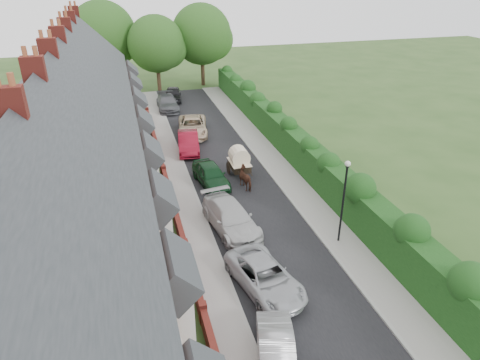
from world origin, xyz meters
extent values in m
plane|color=#2D4C1E|center=(0.00, 0.00, 0.00)|extent=(140.00, 140.00, 0.00)
cube|color=black|center=(-0.50, 11.00, 0.01)|extent=(6.00, 58.00, 0.02)
cube|color=gray|center=(3.60, 11.00, 0.06)|extent=(2.20, 58.00, 0.12)
cube|color=gray|center=(-4.35, 11.00, 0.06)|extent=(1.70, 58.00, 0.12)
cube|color=#9A9A95|center=(2.55, 11.00, 0.07)|extent=(0.18, 58.00, 0.13)
cube|color=#9A9A95|center=(-3.55, 11.00, 0.07)|extent=(0.18, 58.00, 0.13)
cube|color=#113410|center=(5.40, 11.00, 1.25)|extent=(1.50, 58.00, 2.50)
cube|color=brown|center=(-11.00, 10.00, 3.25)|extent=(8.00, 40.00, 6.50)
cube|color=#282C30|center=(-11.00, 10.00, 6.50)|extent=(8.00, 40.20, 8.00)
cube|color=silver|center=(-6.65, -3.10, 2.60)|extent=(0.70, 2.40, 5.20)
cube|color=black|center=(-6.28, -3.10, 1.40)|extent=(0.06, 1.80, 1.60)
cube|color=black|center=(-6.28, -3.10, 3.80)|extent=(0.06, 1.80, 1.60)
cube|color=#282C30|center=(-6.80, -3.10, 5.60)|extent=(1.70, 2.60, 1.70)
cube|color=#3F2D2D|center=(-6.96, -1.00, 1.05)|extent=(0.08, 0.90, 2.10)
cube|color=silver|center=(-6.95, -1.10, 4.40)|extent=(0.12, 1.20, 1.60)
cube|color=silver|center=(-6.65, 1.90, 2.60)|extent=(0.70, 2.40, 5.20)
cube|color=black|center=(-6.28, 1.90, 1.40)|extent=(0.06, 1.80, 1.60)
cube|color=black|center=(-6.28, 1.90, 3.80)|extent=(0.06, 1.80, 1.60)
cube|color=#282C30|center=(-6.80, 1.90, 5.60)|extent=(1.70, 2.60, 1.70)
cube|color=#3F2D2D|center=(-6.96, 4.00, 1.05)|extent=(0.08, 0.90, 2.10)
cube|color=silver|center=(-6.95, 3.90, 4.40)|extent=(0.12, 1.20, 1.60)
cube|color=silver|center=(-6.65, 6.90, 2.60)|extent=(0.70, 2.40, 5.20)
cube|color=black|center=(-6.28, 6.90, 1.40)|extent=(0.06, 1.80, 1.60)
cube|color=black|center=(-6.28, 6.90, 3.80)|extent=(0.06, 1.80, 1.60)
cube|color=#282C30|center=(-6.80, 6.90, 5.60)|extent=(1.70, 2.60, 1.70)
cube|color=#3F2D2D|center=(-6.96, 9.00, 1.05)|extent=(0.08, 0.90, 2.10)
cube|color=silver|center=(-6.95, 8.90, 4.40)|extent=(0.12, 1.20, 1.60)
cube|color=silver|center=(-6.65, 11.90, 2.60)|extent=(0.70, 2.40, 5.20)
cube|color=black|center=(-6.28, 11.90, 1.40)|extent=(0.06, 1.80, 1.60)
cube|color=black|center=(-6.28, 11.90, 3.80)|extent=(0.06, 1.80, 1.60)
cube|color=#282C30|center=(-6.80, 11.90, 5.60)|extent=(1.70, 2.60, 1.70)
cube|color=#3F2D2D|center=(-6.96, 14.00, 1.05)|extent=(0.08, 0.90, 2.10)
cube|color=silver|center=(-6.95, 13.90, 4.40)|extent=(0.12, 1.20, 1.60)
cube|color=silver|center=(-6.65, 16.90, 2.60)|extent=(0.70, 2.40, 5.20)
cube|color=black|center=(-6.28, 16.90, 1.40)|extent=(0.06, 1.80, 1.60)
cube|color=black|center=(-6.28, 16.90, 3.80)|extent=(0.06, 1.80, 1.60)
cube|color=#282C30|center=(-6.80, 16.90, 5.60)|extent=(1.70, 2.60, 1.70)
cube|color=#3F2D2D|center=(-6.96, 19.00, 1.05)|extent=(0.08, 0.90, 2.10)
cube|color=silver|center=(-6.95, 18.90, 4.40)|extent=(0.12, 1.20, 1.60)
cube|color=silver|center=(-6.65, 21.90, 2.60)|extent=(0.70, 2.40, 5.20)
cube|color=black|center=(-6.28, 21.90, 1.40)|extent=(0.06, 1.80, 1.60)
cube|color=black|center=(-6.28, 21.90, 3.80)|extent=(0.06, 1.80, 1.60)
cube|color=#282C30|center=(-6.80, 21.90, 5.60)|extent=(1.70, 2.60, 1.70)
cube|color=#3F2D2D|center=(-6.96, 24.00, 1.05)|extent=(0.08, 0.90, 2.10)
cube|color=silver|center=(-6.95, 23.90, 4.40)|extent=(0.12, 1.20, 1.60)
cube|color=silver|center=(-6.65, 26.90, 2.60)|extent=(0.70, 2.40, 5.20)
cube|color=black|center=(-6.28, 26.90, 1.40)|extent=(0.06, 1.80, 1.60)
cube|color=black|center=(-6.28, 26.90, 3.80)|extent=(0.06, 1.80, 1.60)
cube|color=#282C30|center=(-6.80, 26.90, 5.60)|extent=(1.70, 2.60, 1.70)
cube|color=#3F2D2D|center=(-6.96, 29.00, 1.05)|extent=(0.08, 0.90, 2.10)
cube|color=silver|center=(-6.95, 28.90, 4.40)|extent=(0.12, 1.20, 1.60)
cube|color=maroon|center=(-11.00, 0.00, 10.30)|extent=(0.90, 0.50, 1.60)
cylinder|color=brown|center=(-10.80, 0.00, 11.25)|extent=(0.20, 0.20, 0.50)
cube|color=maroon|center=(-11.00, 5.00, 10.30)|extent=(0.90, 0.50, 1.60)
cylinder|color=brown|center=(-11.20, 5.00, 11.25)|extent=(0.20, 0.20, 0.50)
cylinder|color=brown|center=(-10.80, 5.00, 11.25)|extent=(0.20, 0.20, 0.50)
cube|color=maroon|center=(-11.00, 10.00, 10.30)|extent=(0.90, 0.50, 1.60)
cylinder|color=brown|center=(-11.20, 10.00, 11.25)|extent=(0.20, 0.20, 0.50)
cylinder|color=brown|center=(-10.80, 10.00, 11.25)|extent=(0.20, 0.20, 0.50)
cube|color=maroon|center=(-11.00, 15.00, 10.30)|extent=(0.90, 0.50, 1.60)
cylinder|color=brown|center=(-11.20, 15.00, 11.25)|extent=(0.20, 0.20, 0.50)
cylinder|color=brown|center=(-10.80, 15.00, 11.25)|extent=(0.20, 0.20, 0.50)
cube|color=maroon|center=(-11.00, 20.00, 10.30)|extent=(0.90, 0.50, 1.60)
cylinder|color=brown|center=(-11.20, 20.00, 11.25)|extent=(0.20, 0.20, 0.50)
cylinder|color=brown|center=(-10.80, 20.00, 11.25)|extent=(0.20, 0.20, 0.50)
cube|color=maroon|center=(-11.00, 25.00, 10.30)|extent=(0.90, 0.50, 1.60)
cylinder|color=brown|center=(-11.20, 25.00, 11.25)|extent=(0.20, 0.20, 0.50)
cylinder|color=brown|center=(-10.80, 25.00, 11.25)|extent=(0.20, 0.20, 0.50)
cube|color=maroon|center=(-11.00, 30.00, 10.30)|extent=(0.90, 0.50, 1.60)
cylinder|color=brown|center=(-11.20, 30.00, 11.25)|extent=(0.20, 0.20, 0.50)
cylinder|color=brown|center=(-10.80, 30.00, 11.25)|extent=(0.20, 0.20, 0.50)
cube|color=maroon|center=(-5.35, -2.50, 0.45)|extent=(0.30, 4.70, 0.90)
cube|color=maroon|center=(-5.35, 2.50, 0.45)|extent=(0.30, 4.70, 0.90)
cube|color=maroon|center=(-5.35, 7.50, 0.45)|extent=(0.30, 4.70, 0.90)
cube|color=maroon|center=(-5.35, 12.50, 0.45)|extent=(0.30, 4.70, 0.90)
cube|color=maroon|center=(-5.35, 17.50, 0.45)|extent=(0.30, 4.70, 0.90)
cube|color=maroon|center=(-5.35, 22.50, 0.45)|extent=(0.30, 4.70, 0.90)
cube|color=maroon|center=(-5.35, 27.50, 0.45)|extent=(0.30, 4.70, 0.90)
cube|color=maroon|center=(-5.35, 0.00, 0.55)|extent=(0.35, 0.35, 1.10)
cube|color=maroon|center=(-5.35, 5.00, 0.55)|extent=(0.35, 0.35, 1.10)
cube|color=maroon|center=(-5.35, 10.00, 0.55)|extent=(0.35, 0.35, 1.10)
cube|color=maroon|center=(-5.35, 15.00, 0.55)|extent=(0.35, 0.35, 1.10)
cube|color=maroon|center=(-5.35, 20.00, 0.55)|extent=(0.35, 0.35, 1.10)
cube|color=maroon|center=(-5.35, 25.00, 0.55)|extent=(0.35, 0.35, 1.10)
cube|color=maroon|center=(-5.35, 30.00, 0.55)|extent=(0.35, 0.35, 1.10)
cylinder|color=black|center=(3.40, 4.00, 2.40)|extent=(0.12, 0.12, 4.80)
cylinder|color=black|center=(3.40, 4.00, 4.85)|extent=(0.20, 0.20, 0.10)
sphere|color=silver|center=(3.40, 4.00, 5.00)|extent=(0.32, 0.32, 0.32)
cylinder|color=#332316|center=(-3.00, 40.00, 2.38)|extent=(0.50, 0.50, 4.75)
sphere|color=#254E1A|center=(-3.00, 40.00, 5.89)|extent=(6.80, 6.80, 6.80)
sphere|color=#254E1A|center=(-1.64, 40.30, 5.23)|extent=(4.76, 4.76, 4.76)
cylinder|color=#332316|center=(3.00, 42.00, 2.62)|extent=(0.50, 0.50, 5.25)
sphere|color=#254E1A|center=(3.00, 42.00, 6.51)|extent=(7.60, 7.60, 7.60)
sphere|color=#254E1A|center=(4.52, 42.30, 5.78)|extent=(5.32, 5.32, 5.32)
cylinder|color=#332316|center=(-9.00, 43.00, 2.75)|extent=(0.50, 0.50, 5.50)
sphere|color=#254E1A|center=(-9.00, 43.00, 6.82)|extent=(8.00, 8.00, 8.00)
sphere|color=#254E1A|center=(-7.40, 43.30, 6.05)|extent=(5.60, 5.60, 5.60)
imported|color=#A9A9AD|center=(-3.00, -3.06, 0.67)|extent=(2.40, 4.30, 1.34)
imported|color=#B2B5BA|center=(-1.98, 1.40, 0.71)|extent=(3.39, 5.48, 1.42)
imported|color=#BCBCBC|center=(-2.25, 7.00, 0.80)|extent=(3.04, 5.81, 1.61)
imported|color=#103619|center=(-2.15, 13.19, 0.78)|extent=(2.39, 4.75, 1.55)
imported|color=maroon|center=(-2.68, 19.90, 0.80)|extent=(2.28, 5.02, 1.60)
imported|color=beige|center=(-1.63, 23.80, 0.80)|extent=(3.49, 6.07, 1.59)
imported|color=#525359|center=(-2.95, 32.28, 0.78)|extent=(2.25, 5.39, 1.55)
imported|color=black|center=(-1.86, 35.60, 0.77)|extent=(2.35, 4.69, 1.53)
imported|color=#422318|center=(0.21, 11.97, 0.78)|extent=(1.25, 1.98, 1.55)
cube|color=black|center=(0.21, 13.94, 0.91)|extent=(1.28, 2.13, 0.53)
cylinder|color=beige|center=(0.21, 13.94, 1.65)|extent=(1.39, 1.33, 1.39)
cube|color=beige|center=(0.21, 13.94, 1.17)|extent=(1.41, 2.19, 0.04)
cylinder|color=black|center=(-0.49, 14.58, 0.48)|extent=(0.09, 0.96, 0.96)
cylinder|color=black|center=(0.90, 14.58, 0.48)|extent=(0.09, 0.96, 0.96)
cylinder|color=black|center=(-0.17, 12.76, 0.96)|extent=(0.06, 1.92, 0.06)
cylinder|color=black|center=(0.58, 12.76, 0.96)|extent=(0.06, 1.92, 0.06)
camera|label=1|loc=(-7.63, -14.24, 14.37)|focal=32.00mm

